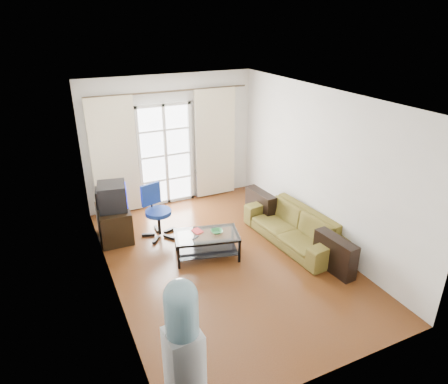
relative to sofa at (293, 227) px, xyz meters
The scene contains 20 objects.
floor 1.39m from the sofa, behind, with size 5.20×5.20×0.00m, color brown.
ceiling 2.76m from the sofa, behind, with size 5.20×5.20×0.00m, color white.
wall_back 3.11m from the sofa, 117.71° to the left, with size 3.60×0.02×2.70m, color white.
wall_front 3.12m from the sofa, 117.57° to the right, with size 3.60×0.02×2.70m, color white.
wall_left 3.33m from the sofa, behind, with size 0.02×5.20×2.70m, color white.
wall_right 1.14m from the sofa, ahead, with size 0.02×5.20×2.70m, color white.
french_door 3.05m from the sofa, 120.79° to the left, with size 1.16×0.06×2.15m.
curtain_rod 3.52m from the sofa, 118.65° to the left, with size 0.04×0.04×3.30m, color #4C3F2D.
curtain_left 3.67m from the sofa, 136.02° to the left, with size 0.90×0.07×2.35m, color beige.
curtain_right 2.66m from the sofa, 99.45° to the left, with size 0.90×0.07×2.35m, color beige.
radiator 2.56m from the sofa, 102.70° to the left, with size 0.64×0.12×0.64m, color gray.
sofa is the anchor object (origin of this frame).
coffee_table 1.60m from the sofa, behind, with size 1.17×0.84×0.43m.
bowl 1.44m from the sofa, behind, with size 0.22×0.22×0.05m, color #388C32.
book 1.81m from the sofa, 169.34° to the left, with size 0.19×0.23×0.02m, color #B12715.
remote 1.81m from the sofa, behind, with size 0.15×0.04×0.02m, color black.
tv_stand 3.22m from the sofa, 152.53° to the left, with size 0.54×0.81×0.60m, color black.
crt_tv 3.26m from the sofa, 152.72° to the left, with size 0.58×0.59×0.47m.
task_chair 2.45m from the sofa, 149.61° to the left, with size 0.83×0.83×0.97m.
water_cooler 3.78m from the sofa, 140.86° to the right, with size 0.36×0.35×1.62m.
Camera 1 is at (-2.40, -5.10, 3.74)m, focal length 32.00 mm.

